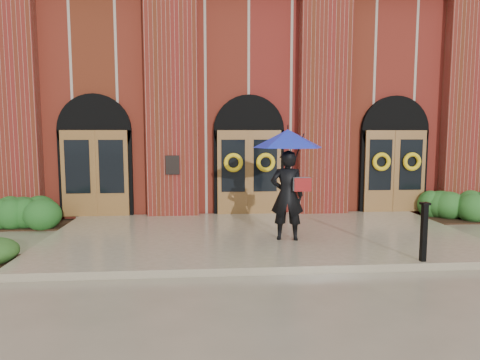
{
  "coord_description": "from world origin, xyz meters",
  "views": [
    {
      "loc": [
        -1.3,
        -9.94,
        2.57
      ],
      "look_at": [
        -0.41,
        1.0,
        1.36
      ],
      "focal_mm": 32.0,
      "sensor_mm": 36.0,
      "label": 1
    }
  ],
  "objects": [
    {
      "name": "ground",
      "position": [
        0.0,
        0.0,
        0.0
      ],
      "size": [
        90.0,
        90.0,
        0.0
      ],
      "primitive_type": "plane",
      "color": "gray",
      "rests_on": "ground"
    },
    {
      "name": "man_with_umbrella",
      "position": [
        0.54,
        -0.5,
        1.9
      ],
      "size": [
        1.82,
        1.82,
        2.5
      ],
      "rotation": [
        0.0,
        0.0,
        2.97
      ],
      "color": "black",
      "rests_on": "landing"
    },
    {
      "name": "hedge_wall_right",
      "position": [
        6.19,
        2.06,
        0.39
      ],
      "size": [
        3.04,
        1.22,
        0.78
      ],
      "primitive_type": "ellipsoid",
      "color": "#255A1F",
      "rests_on": "ground"
    },
    {
      "name": "hedge_front_left",
      "position": [
        -5.23,
        -1.55,
        0.24
      ],
      "size": [
        1.39,
        1.19,
        0.49
      ],
      "primitive_type": "ellipsoid",
      "color": "#28511C",
      "rests_on": "ground"
    },
    {
      "name": "landing",
      "position": [
        0.0,
        0.15,
        0.07
      ],
      "size": [
        10.0,
        5.3,
        0.15
      ],
      "primitive_type": "cube",
      "color": "tan",
      "rests_on": "ground"
    },
    {
      "name": "metal_post",
      "position": [
        2.8,
        -2.35,
        0.74
      ],
      "size": [
        0.16,
        0.16,
        1.13
      ],
      "rotation": [
        0.0,
        0.0,
        0.07
      ],
      "color": "black",
      "rests_on": "landing"
    },
    {
      "name": "hedge_wall_left",
      "position": [
        -5.42,
        2.2,
        0.39
      ],
      "size": [
        3.05,
        1.22,
        0.78
      ],
      "primitive_type": "ellipsoid",
      "color": "#1E521B",
      "rests_on": "ground"
    },
    {
      "name": "church_building",
      "position": [
        0.0,
        8.78,
        3.5
      ],
      "size": [
        16.2,
        12.53,
        7.0
      ],
      "color": "maroon",
      "rests_on": "ground"
    }
  ]
}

